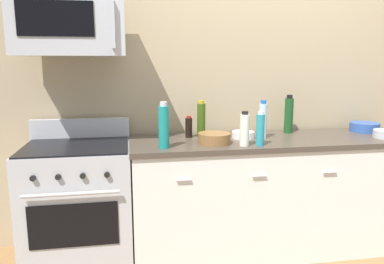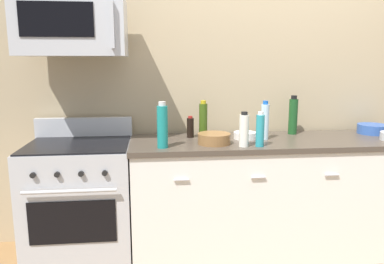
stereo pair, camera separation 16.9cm
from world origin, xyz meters
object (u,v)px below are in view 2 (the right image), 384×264
Objects in this scene: bottle_olive_oil at (203,119)px; bottle_water_clear at (265,121)px; range_oven at (81,202)px; bottle_wine_green at (293,116)px; bottle_dish_soap at (260,130)px; bottle_sparkling_teal at (162,126)px; bottle_vinegar_white at (244,130)px; bottle_soy_sauce_dark at (190,127)px; bowl_white_ceramic at (245,135)px; bowl_blue_mixing at (373,129)px; bowl_wooden_salad at (214,138)px; microwave at (72,27)px.

bottle_olive_oil is 0.49m from bottle_water_clear.
bottle_wine_green is at bearing 6.59° from range_oven.
bottle_sparkling_teal is at bearing 177.10° from bottle_dish_soap.
bottle_vinegar_white is at bearing -141.14° from bottle_wine_green.
bottle_soy_sauce_dark is 0.86m from bottle_wine_green.
bottle_sparkling_teal reaches higher than bowl_white_ceramic.
bowl_blue_mixing reaches higher than bowl_white_ceramic.
bottle_olive_oil is 1.69× the size of bottle_soy_sauce_dark.
bottle_sparkling_teal reaches higher than bottle_olive_oil.
bottle_wine_green is 0.78m from bowl_wooden_salad.
microwave is at bearing -173.31° from bottle_soy_sauce_dark.
bottle_olive_oil reaches higher than bowl_wooden_salad.
bottle_vinegar_white is at bearing -2.40° from bottle_sparkling_teal.
bottle_sparkling_teal is 0.40m from bowl_wooden_salad.
bottle_water_clear reaches higher than bowl_wooden_salad.
range_oven is at bearing -90.29° from microwave.
bottle_water_clear is 0.32m from bottle_vinegar_white.
bottle_olive_oil is 0.31m from bowl_wooden_salad.
bottle_soy_sauce_dark reaches higher than range_oven.
bottle_sparkling_teal is 1.33× the size of bowl_blue_mixing.
bowl_wooden_salad is at bearing -164.17° from bottle_water_clear.
bottle_soy_sauce_dark is 0.70× the size of bowl_blue_mixing.
bottle_dish_soap and bottle_vinegar_white have the same top height.
bottle_vinegar_white is at bearing -12.54° from microwave.
bottle_olive_oil is 1.43m from bowl_blue_mixing.
bottle_soy_sauce_dark reaches higher than bowl_white_ceramic.
range_oven reaches higher than bowl_white_ceramic.
bottle_olive_oil is 0.75m from bottle_wine_green.
bottle_soy_sauce_dark is (0.84, 0.10, -0.75)m from microwave.
bottle_water_clear is at bearing 0.30° from range_oven.
bottle_vinegar_white is (0.34, -0.36, 0.04)m from bottle_soy_sauce_dark.
microwave is 2.99× the size of bottle_vinegar_white.
bottle_water_clear is 1.25× the size of bowl_wooden_salad.
bowl_wooden_salad is at bearing -82.02° from bottle_olive_oil.
bottle_olive_oil is (0.95, 0.18, 0.59)m from range_oven.
range_oven is 1.53m from bottle_water_clear.
bottle_olive_oil is 1.21× the size of bowl_wooden_salad.
bottle_sparkling_teal is 0.70m from bowl_white_ceramic.
bottle_olive_oil reaches higher than bowl_white_ceramic.
bottle_olive_oil is 1.64× the size of bowl_white_ceramic.
bottle_dish_soap is at bearing -82.10° from bowl_white_ceramic.
bottle_olive_oil is at bearing 178.35° from bowl_blue_mixing.
bowl_white_ceramic is (-0.14, 0.04, -0.11)m from bottle_water_clear.
range_oven is at bearing 162.41° from bottle_sparkling_teal.
bottle_sparkling_teal is 1.01× the size of bottle_wine_green.
bowl_white_ceramic is at bearing 29.90° from bowl_wooden_salad.
range_oven is 3.34× the size of bottle_wine_green.
bottle_sparkling_teal reaches higher than bottle_wine_green.
bowl_white_ceramic is 0.31m from bowl_wooden_salad.
bottle_wine_green is 1.82× the size of bowl_white_ceramic.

